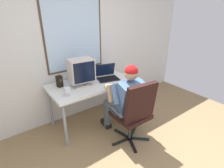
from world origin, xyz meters
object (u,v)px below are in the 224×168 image
laptop (107,75)px  desk (92,86)px  person_seated (125,99)px  desk_speaker (59,81)px  crt_monitor (81,70)px  office_chair (135,111)px  wine_glass (67,90)px

laptop → desk: bearing=-176.5°
person_seated → desk_speaker: size_ratio=6.66×
crt_monitor → desk_speaker: bearing=151.5°
desk → person_seated: 0.66m
laptop → desk_speaker: size_ratio=2.31×
desk → person_seated: size_ratio=1.15×
office_chair → person_seated: 0.26m
wine_glass → crt_monitor: bearing=30.7°
office_chair → wine_glass: office_chair is taller
person_seated → desk: bearing=110.2°
desk → wine_glass: (-0.51, -0.21, 0.15)m
wine_glass → desk_speaker: 0.37m
laptop → desk_speaker: 0.82m
office_chair → crt_monitor: 1.04m
desk → laptop: size_ratio=3.31×
desk → laptop: 0.35m
desk_speaker → office_chair: bearing=-56.7°
crt_monitor → desk_speaker: (-0.31, 0.17, -0.16)m
person_seated → crt_monitor: 0.82m
crt_monitor → desk_speaker: 0.39m
desk → laptop: (0.33, 0.02, 0.13)m
office_chair → crt_monitor: size_ratio=2.36×
desk → wine_glass: wine_glass is taller
person_seated → wine_glass: bearing=151.0°
office_chair → desk_speaker: bearing=123.3°
desk → desk_speaker: desk_speaker is taller
desk → desk_speaker: 0.53m
desk → crt_monitor: bearing=-178.3°
laptop → desk_speaker: (-0.81, 0.14, 0.03)m
person_seated → crt_monitor: person_seated is taller
crt_monitor → laptop: size_ratio=1.04×
office_chair → person_seated: person_seated is taller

